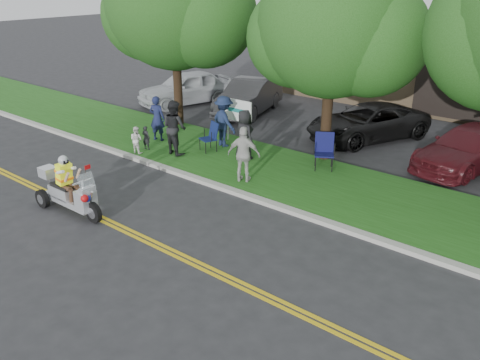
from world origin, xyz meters
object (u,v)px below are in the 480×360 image
Objects in this scene: trike_scooter at (68,192)px; parked_car_far_left at (186,88)px; lawn_chair_b at (324,149)px; spectator_adult_mid at (174,127)px; parked_car_right at (468,148)px; lawn_chair_a at (211,135)px; parked_car_left at (249,97)px; parked_car_mid at (367,122)px; spectator_adult_left at (157,118)px; spectator_adult_right at (244,154)px.

parked_car_far_left is at bearing 119.57° from trike_scooter.
trike_scooter is 0.52× the size of parked_car_far_left.
trike_scooter is 8.05m from lawn_chair_b.
parked_car_right is at bearing -139.38° from spectator_adult_mid.
trike_scooter is at bearing -66.83° from lawn_chair_a.
parked_car_left is 0.97× the size of parked_car_mid.
spectator_adult_left is at bearing -13.91° from spectator_adult_mid.
parked_car_right is at bearing -172.54° from spectator_adult_left.
lawn_chair_b is at bearing 35.61° from lawn_chair_a.
lawn_chair_b is at bearing 174.75° from spectator_adult_left.
spectator_adult_left is at bearing 160.55° from lawn_chair_b.
parked_car_mid is (3.56, 5.10, -0.01)m from lawn_chair_a.
parked_car_left reaches higher than parked_car_right.
parked_car_right is at bearing 13.56° from parked_car_mid.
parked_car_mid is at bearing -120.62° from spectator_adult_right.
lawn_chair_a is 1.34m from spectator_adult_mid.
spectator_adult_mid is 0.41× the size of parked_car_right.
spectator_adult_right is 0.37× the size of parked_car_left.
parked_car_mid is at bearing -117.76° from spectator_adult_mid.
spectator_adult_right reaches higher than parked_car_far_left.
parked_car_mid is at bearing -16.76° from parked_car_left.
trike_scooter is 11.55m from parked_car_left.
trike_scooter is at bearing 109.46° from spectator_adult_mid.
lawn_chair_a is 0.22× the size of parked_car_left.
parked_car_right is (10.00, -0.79, -0.11)m from parked_car_left.
lawn_chair_b is 5.26m from spectator_adult_mid.
spectator_adult_right is at bearing -116.48° from parked_car_right.
spectator_adult_right is at bearing -68.10° from parked_car_left.
parked_car_right is (7.57, 4.41, -0.01)m from lawn_chair_a.
spectator_adult_left reaches higher than parked_car_left.
spectator_adult_right is at bearing 149.77° from spectator_adult_left.
parked_car_left is at bearing -171.70° from parked_car_right.
spectator_adult_mid is 6.45m from parked_car_left.
lawn_chair_b is (3.75, 7.12, 0.20)m from trike_scooter.
parked_car_left is 10.03m from parked_car_right.
spectator_adult_mid is 7.67m from parked_car_far_left.
spectator_adult_mid is at bearing -106.36° from lawn_chair_a.
parked_car_left reaches higher than lawn_chair_b.
parked_car_far_left is 1.01× the size of parked_car_left.
lawn_chair_a is 5.74m from parked_car_left.
trike_scooter is 1.29× the size of spectator_adult_mid.
spectator_adult_right is 0.35× the size of parked_car_mid.
parked_car_right reaches higher than lawn_chair_a.
parked_car_far_left is at bearing -58.75° from spectator_adult_right.
trike_scooter is 6.25m from spectator_adult_left.
trike_scooter reaches higher than parked_car_mid.
lawn_chair_a is at bearing -101.55° from parked_car_mid.
lawn_chair_b is at bearing -140.04° from spectator_adult_right.
parked_car_right is (13.50, -0.23, -0.14)m from parked_car_far_left.
parked_car_mid is at bearing 19.39° from parked_car_far_left.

